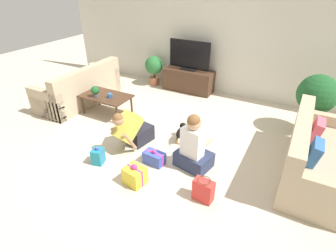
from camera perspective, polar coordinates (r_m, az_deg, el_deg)
The scene contains 18 objects.
ground_plane at distance 4.73m, azimuth -1.51°, elevation -3.13°, with size 16.00×16.00×0.00m, color beige.
wall_back at distance 6.48m, azimuth 10.60°, elevation 18.31°, with size 8.40×0.06×2.60m.
sofa_left at distance 6.34m, azimuth -18.52°, elevation 7.51°, with size 0.86×1.95×0.86m.
sofa_right at distance 4.35m, azimuth 29.44°, elevation -6.11°, with size 0.86×1.95×0.86m.
coffee_table at distance 5.61m, azimuth -13.32°, elevation 6.09°, with size 1.03×0.61×0.42m.
tv_console at distance 6.69m, azimuth 4.45°, elevation 9.89°, with size 1.24×0.46×0.54m.
tv at distance 6.50m, azimuth 4.66°, elevation 14.75°, with size 1.03×0.20×0.71m.
potted_plant_corner_right at distance 5.33m, azimuth 29.70°, elevation 5.80°, with size 0.69×0.69×1.11m.
potted_plant_back_left at distance 7.00m, azimuth -3.07°, elevation 12.71°, with size 0.46×0.46×0.76m.
person_kneeling at distance 4.45m, azimuth -7.80°, elevation -0.87°, with size 0.44×0.79×0.75m.
person_sitting at distance 3.95m, azimuth 5.57°, elevation -4.78°, with size 0.59×0.55×0.92m.
dog at distance 4.65m, azimuth 2.83°, elevation -1.15°, with size 0.19×0.46×0.28m.
gift_box_a at distance 4.27m, azimuth -14.99°, elevation -6.35°, with size 0.20×0.21×0.31m.
gift_box_b at distance 3.80m, azimuth -7.21°, elevation -10.60°, with size 0.32×0.29×0.33m.
gift_box_c at distance 4.15m, azimuth -3.03°, elevation -6.90°, with size 0.35×0.22×0.26m.
gift_bag_a at distance 3.55m, azimuth 7.70°, elevation -13.68°, with size 0.28×0.19×0.34m.
mug at distance 5.45m, azimuth -12.54°, elevation 6.49°, with size 0.12×0.08×0.09m.
tabletop_plant at distance 5.54m, azimuth -15.57°, elevation 7.35°, with size 0.17×0.17×0.22m.
Camera 1 is at (1.99, -3.39, 2.62)m, focal length 28.00 mm.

